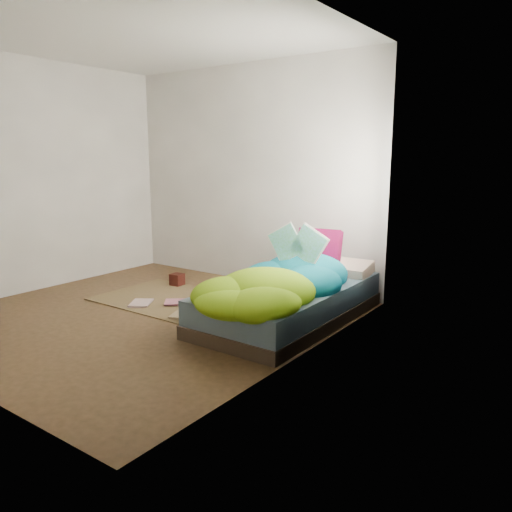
{
  "coord_description": "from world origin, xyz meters",
  "views": [
    {
      "loc": [
        3.6,
        -3.15,
        1.53
      ],
      "look_at": [
        0.81,
        0.75,
        0.57
      ],
      "focal_mm": 35.0,
      "sensor_mm": 36.0,
      "label": 1
    }
  ],
  "objects_px": {
    "bed": "(289,303)",
    "open_book": "(297,233)",
    "floor_book_a": "(131,303)",
    "floor_book_b": "(180,299)",
    "pillow_magenta": "(319,251)",
    "wooden_box": "(177,279)"
  },
  "relations": [
    {
      "from": "bed",
      "to": "pillow_magenta",
      "type": "xyz_separation_m",
      "value": [
        -0.05,
        0.66,
        0.39
      ]
    },
    {
      "from": "pillow_magenta",
      "to": "floor_book_b",
      "type": "bearing_deg",
      "value": -157.25
    },
    {
      "from": "floor_book_a",
      "to": "floor_book_b",
      "type": "height_order",
      "value": "floor_book_b"
    },
    {
      "from": "open_book",
      "to": "wooden_box",
      "type": "height_order",
      "value": "open_book"
    },
    {
      "from": "pillow_magenta",
      "to": "wooden_box",
      "type": "bearing_deg",
      "value": -179.43
    },
    {
      "from": "bed",
      "to": "open_book",
      "type": "bearing_deg",
      "value": 68.77
    },
    {
      "from": "bed",
      "to": "floor_book_a",
      "type": "relative_size",
      "value": 7.06
    },
    {
      "from": "floor_book_a",
      "to": "floor_book_b",
      "type": "bearing_deg",
      "value": 16.94
    },
    {
      "from": "bed",
      "to": "wooden_box",
      "type": "height_order",
      "value": "bed"
    },
    {
      "from": "floor_book_b",
      "to": "open_book",
      "type": "bearing_deg",
      "value": 60.34
    },
    {
      "from": "bed",
      "to": "floor_book_b",
      "type": "height_order",
      "value": "bed"
    },
    {
      "from": "bed",
      "to": "floor_book_a",
      "type": "bearing_deg",
      "value": -160.7
    },
    {
      "from": "bed",
      "to": "wooden_box",
      "type": "distance_m",
      "value": 1.79
    },
    {
      "from": "pillow_magenta",
      "to": "wooden_box",
      "type": "relative_size",
      "value": 3.26
    },
    {
      "from": "bed",
      "to": "floor_book_b",
      "type": "relative_size",
      "value": 6.55
    },
    {
      "from": "open_book",
      "to": "wooden_box",
      "type": "bearing_deg",
      "value": 164.98
    },
    {
      "from": "open_book",
      "to": "wooden_box",
      "type": "distance_m",
      "value": 1.95
    },
    {
      "from": "open_book",
      "to": "floor_book_a",
      "type": "relative_size",
      "value": 1.69
    },
    {
      "from": "open_book",
      "to": "floor_book_b",
      "type": "distance_m",
      "value": 1.54
    },
    {
      "from": "wooden_box",
      "to": "floor_book_a",
      "type": "distance_m",
      "value": 0.87
    },
    {
      "from": "pillow_magenta",
      "to": "wooden_box",
      "type": "height_order",
      "value": "pillow_magenta"
    },
    {
      "from": "bed",
      "to": "wooden_box",
      "type": "relative_size",
      "value": 14.62
    }
  ]
}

